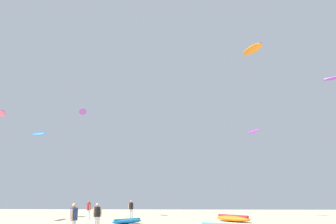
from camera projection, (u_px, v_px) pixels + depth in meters
name	position (u px, v px, depth m)	size (l,w,h in m)	color
person_foreground	(74.00, 217.00, 17.50)	(0.36, 0.51, 1.58)	silver
person_midground	(97.00, 214.00, 21.64)	(0.48, 0.35, 1.55)	silver
person_left	(131.00, 208.00, 36.86)	(0.57, 0.39, 1.72)	silver
person_right	(89.00, 208.00, 33.99)	(0.41, 0.44, 1.69)	silver
kite_grounded_near	(233.00, 218.00, 30.21)	(3.31, 4.65, 0.55)	orange
kite_grounded_far	(127.00, 221.00, 27.51)	(2.38, 3.26, 0.42)	blue
kite_aloft_0	(252.00, 49.00, 52.03)	(3.05, 4.33, 0.95)	orange
kite_aloft_1	(83.00, 112.00, 44.07)	(1.75, 3.05, 0.36)	purple
kite_aloft_2	(2.00, 114.00, 40.15)	(1.60, 2.83, 0.68)	#E5598C
kite_aloft_3	(39.00, 134.00, 52.95)	(2.55, 1.34, 0.61)	blue
kite_aloft_5	(254.00, 131.00, 43.86)	(1.74, 2.68, 0.64)	purple
kite_aloft_6	(335.00, 78.00, 44.41)	(2.59, 2.27, 0.33)	purple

